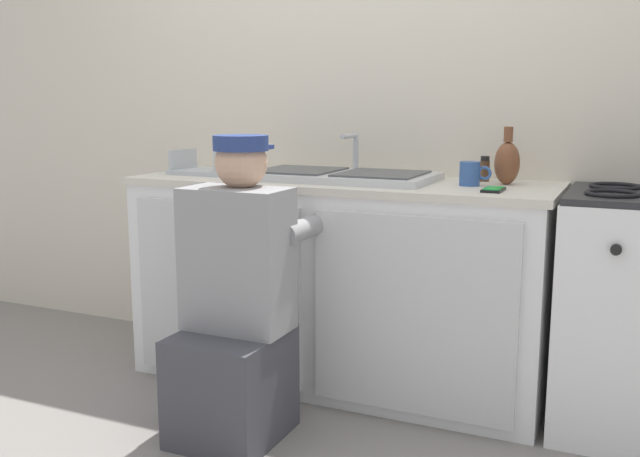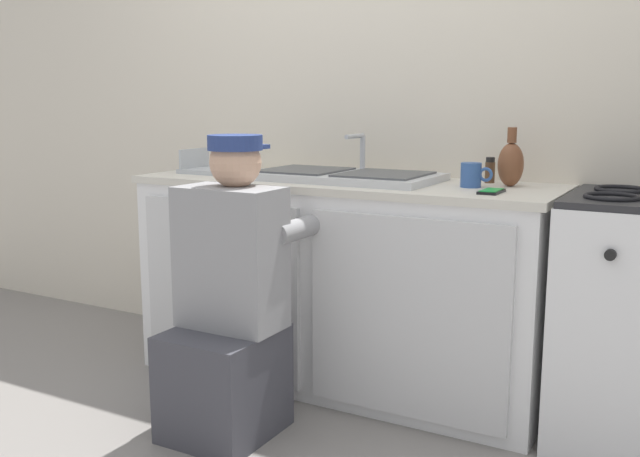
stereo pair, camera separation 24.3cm
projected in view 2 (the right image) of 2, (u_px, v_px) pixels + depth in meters
The scene contains 11 objects.
ground_plane at pixel (308, 404), 2.92m from camera, with size 12.00×12.00×0.00m, color gray.
back_wall at pixel (378, 96), 3.26m from camera, with size 6.00×0.10×2.50m, color beige.
counter_cabinet at pixel (341, 286), 3.10m from camera, with size 1.78×0.62×0.86m.
countertop at pixel (343, 184), 3.03m from camera, with size 1.82×0.62×0.03m, color beige.
sink_double_basin at pixel (343, 175), 3.02m from camera, with size 0.80×0.44×0.19m.
plumber_person at pixel (229, 312), 2.62m from camera, with size 0.42×0.61×1.10m.
spice_bottle_pepper at pixel (490, 170), 2.91m from camera, with size 0.04×0.04×0.10m.
dish_rack_tray at pixel (215, 168), 3.31m from camera, with size 0.28×0.22×0.11m.
cell_phone at pixel (491, 191), 2.59m from camera, with size 0.07×0.14×0.01m.
vase_decorative at pixel (511, 163), 2.78m from camera, with size 0.10×0.10×0.23m.
coffee_mug at pixel (472, 175), 2.76m from camera, with size 0.13×0.08×0.09m.
Camera 2 is at (1.38, -2.38, 1.22)m, focal length 40.00 mm.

